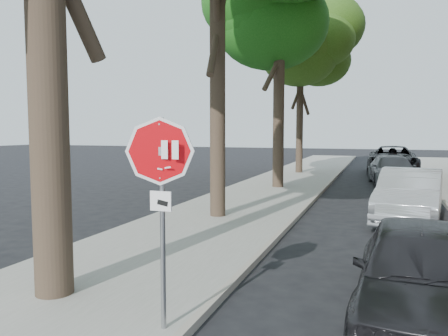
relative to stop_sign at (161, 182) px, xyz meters
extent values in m
cube|color=gray|center=(-1.80, 12.03, -1.89)|extent=(4.00, 55.00, 0.12)
cube|color=#9E9384|center=(0.25, 12.03, -1.88)|extent=(0.12, 55.00, 0.13)
cube|color=#9E9384|center=(4.65, 12.03, -1.88)|extent=(0.12, 55.00, 0.13)
cylinder|color=gray|center=(0.00, 0.03, -0.53)|extent=(0.06, 0.06, 2.60)
cube|color=#99999E|center=(0.00, 0.00, 0.37)|extent=(0.05, 0.06, 0.10)
cylinder|color=#99999E|center=(0.00, -0.01, 0.37)|extent=(0.76, 0.32, 0.82)
cylinder|color=white|center=(0.00, -0.02, 0.37)|extent=(0.76, 0.32, 0.82)
cylinder|color=red|center=(0.00, -0.03, 0.37)|extent=(0.68, 0.29, 0.74)
cube|color=white|center=(-0.21, -0.04, 0.39)|extent=(0.08, 0.00, 0.22)
cube|color=white|center=(-0.07, -0.04, 0.39)|extent=(0.08, 0.00, 0.22)
cube|color=white|center=(0.07, -0.04, 0.39)|extent=(0.08, 0.00, 0.22)
cube|color=white|center=(0.21, -0.04, 0.39)|extent=(0.08, 0.00, 0.22)
cube|color=silver|center=(-0.11, -0.04, 0.18)|extent=(0.08, 0.00, 0.03)
cube|color=silver|center=(0.00, -0.04, 0.16)|extent=(0.08, 0.00, 0.03)
cube|color=silver|center=(0.11, -0.04, 0.18)|extent=(0.08, 0.00, 0.03)
cube|color=white|center=(0.00, -0.01, -0.23)|extent=(0.28, 0.02, 0.24)
cube|color=black|center=(0.03, -0.03, -0.25)|extent=(0.15, 0.00, 0.08)
cylinder|color=black|center=(-1.90, 7.03, 2.92)|extent=(0.44, 0.44, 9.50)
cylinder|color=black|center=(-1.70, 14.03, 3.17)|extent=(0.48, 0.48, 10.00)
ellipsoid|color=#0E480E|center=(-1.70, 14.03, 5.97)|extent=(4.62, 4.62, 3.70)
ellipsoid|color=#0E480E|center=(-2.54, 14.87, 5.55)|extent=(4.20, 4.20, 3.36)
cylinder|color=black|center=(-2.00, 21.03, 2.67)|extent=(0.40, 0.40, 9.00)
ellipsoid|color=#21450F|center=(-2.00, 21.03, 5.19)|extent=(4.16, 4.16, 3.33)
ellipsoid|color=#21450F|center=(-1.06, 20.46, 6.14)|extent=(3.40, 3.40, 2.72)
ellipsoid|color=#21450F|center=(-2.76, 21.78, 4.81)|extent=(3.78, 3.78, 3.02)
imported|color=black|center=(3.01, 1.53, -1.26)|extent=(1.80, 4.11, 1.38)
imported|color=#ADB1B5|center=(3.30, 8.56, -1.21)|extent=(2.16, 4.68, 1.49)
imported|color=#57585D|center=(3.05, 17.28, -1.26)|extent=(2.52, 4.97, 1.38)
imported|color=black|center=(3.21, 22.97, -1.11)|extent=(2.80, 6.02, 1.67)
camera|label=1|loc=(2.46, -4.64, 0.61)|focal=35.00mm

